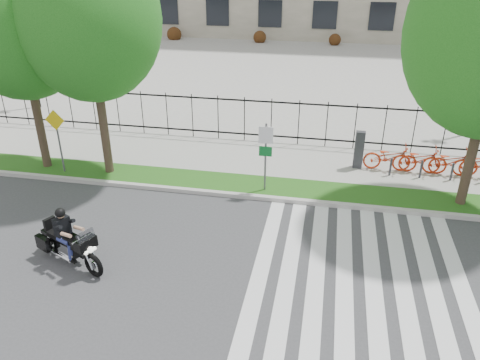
# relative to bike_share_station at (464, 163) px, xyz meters

# --- Properties ---
(ground) EXTENTS (120.00, 120.00, 0.00)m
(ground) POSITION_rel_bike_share_station_xyz_m (-8.82, -7.20, -0.68)
(ground) COLOR #3B3B3E
(ground) RESTS_ON ground
(curb) EXTENTS (60.00, 0.20, 0.15)m
(curb) POSITION_rel_bike_share_station_xyz_m (-8.82, -3.10, -0.61)
(curb) COLOR #B1ADA7
(curb) RESTS_ON ground
(grass_verge) EXTENTS (60.00, 1.50, 0.15)m
(grass_verge) POSITION_rel_bike_share_station_xyz_m (-8.82, -2.25, -0.61)
(grass_verge) COLOR #215615
(grass_verge) RESTS_ON ground
(sidewalk) EXTENTS (60.00, 3.50, 0.15)m
(sidewalk) POSITION_rel_bike_share_station_xyz_m (-8.82, 0.25, -0.61)
(sidewalk) COLOR gray
(sidewalk) RESTS_ON ground
(plaza) EXTENTS (80.00, 34.00, 0.10)m
(plaza) POSITION_rel_bike_share_station_xyz_m (-8.82, 17.80, -0.63)
(plaza) COLOR gray
(plaza) RESTS_ON ground
(crosswalk_stripes) EXTENTS (5.70, 8.00, 0.01)m
(crosswalk_stripes) POSITION_rel_bike_share_station_xyz_m (-4.00, -7.20, -0.68)
(crosswalk_stripes) COLOR silver
(crosswalk_stripes) RESTS_ON ground
(iron_fence) EXTENTS (30.00, 0.06, 2.00)m
(iron_fence) POSITION_rel_bike_share_station_xyz_m (-8.82, 2.00, 0.47)
(iron_fence) COLOR black
(iron_fence) RESTS_ON sidewalk
(lamp_post_left) EXTENTS (1.06, 0.70, 4.25)m
(lamp_post_left) POSITION_rel_bike_share_station_xyz_m (-20.82, 4.80, 2.52)
(lamp_post_left) COLOR black
(lamp_post_left) RESTS_ON ground
(lamp_post_right) EXTENTS (1.06, 0.70, 4.25)m
(lamp_post_right) POSITION_rel_bike_share_station_xyz_m (1.18, 4.80, 2.52)
(lamp_post_right) COLOR black
(lamp_post_right) RESTS_ON ground
(street_tree_0) EXTENTS (4.75, 4.75, 8.23)m
(street_tree_0) POSITION_rel_bike_share_station_xyz_m (-16.02, -2.25, 4.96)
(street_tree_0) COLOR #35261D
(street_tree_0) RESTS_ON grass_verge
(street_tree_1) EXTENTS (4.90, 4.90, 8.49)m
(street_tree_1) POSITION_rel_bike_share_station_xyz_m (-13.35, -2.25, 5.12)
(street_tree_1) COLOR #35261D
(street_tree_1) RESTS_ON grass_verge
(bike_share_station) EXTENTS (7.88, 0.89, 1.50)m
(bike_share_station) POSITION_rel_bike_share_station_xyz_m (0.00, 0.00, 0.00)
(bike_share_station) COLOR #2D2D33
(bike_share_station) RESTS_ON sidewalk
(sign_pole_regulatory) EXTENTS (0.50, 0.09, 2.50)m
(sign_pole_regulatory) POSITION_rel_bike_share_station_xyz_m (-7.20, -2.62, 1.06)
(sign_pole_regulatory) COLOR #59595B
(sign_pole_regulatory) RESTS_ON grass_verge
(sign_pole_warning) EXTENTS (0.78, 0.09, 2.49)m
(sign_pole_warning) POSITION_rel_bike_share_station_xyz_m (-15.07, -2.62, 1.06)
(sign_pole_warning) COLOR #59595B
(sign_pole_warning) RESTS_ON grass_verge
(motorcycle_rider) EXTENTS (2.48, 1.44, 2.05)m
(motorcycle_rider) POSITION_rel_bike_share_station_xyz_m (-11.88, -7.78, 0.00)
(motorcycle_rider) COLOR black
(motorcycle_rider) RESTS_ON ground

